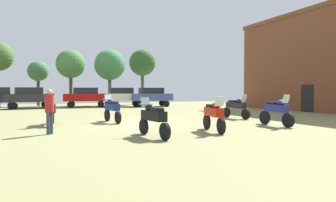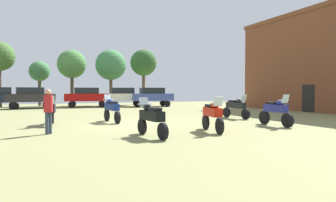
{
  "view_description": "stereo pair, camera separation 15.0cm",
  "coord_description": "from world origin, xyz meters",
  "px_view_note": "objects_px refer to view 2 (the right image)",
  "views": [
    {
      "loc": [
        -4.36,
        -14.6,
        1.72
      ],
      "look_at": [
        3.35,
        3.14,
        1.04
      ],
      "focal_mm": 31.58,
      "sensor_mm": 36.0,
      "label": 1
    },
    {
      "loc": [
        -4.22,
        -14.66,
        1.72
      ],
      "look_at": [
        3.35,
        3.14,
        1.04
      ],
      "focal_mm": 31.58,
      "sensor_mm": 36.0,
      "label": 2
    }
  ],
  "objects_px": {
    "car_6": "(123,96)",
    "tree_2": "(144,63)",
    "person_1": "(48,108)",
    "motorcycle_8": "(112,109)",
    "motorcycle_9": "(276,111)",
    "tree_1": "(72,64)",
    "motorcycle_5": "(213,114)",
    "motorcycle_2": "(151,118)",
    "car_5": "(30,96)",
    "motorcycle_1": "(236,107)",
    "car_4": "(152,96)",
    "tree_7": "(111,65)",
    "motorcycle_4": "(51,111)",
    "car_2": "(87,96)",
    "tree_4": "(39,72)"
  },
  "relations": [
    {
      "from": "motorcycle_1",
      "to": "tree_4",
      "type": "height_order",
      "value": "tree_4"
    },
    {
      "from": "motorcycle_5",
      "to": "person_1",
      "type": "bearing_deg",
      "value": -7.08
    },
    {
      "from": "tree_7",
      "to": "motorcycle_5",
      "type": "bearing_deg",
      "value": -92.17
    },
    {
      "from": "motorcycle_4",
      "to": "car_2",
      "type": "bearing_deg",
      "value": -98.91
    },
    {
      "from": "motorcycle_2",
      "to": "motorcycle_5",
      "type": "height_order",
      "value": "motorcycle_5"
    },
    {
      "from": "motorcycle_1",
      "to": "motorcycle_5",
      "type": "xyz_separation_m",
      "value": [
        -4.4,
        -4.44,
        0.0
      ]
    },
    {
      "from": "tree_1",
      "to": "car_4",
      "type": "bearing_deg",
      "value": -35.13
    },
    {
      "from": "car_2",
      "to": "car_4",
      "type": "height_order",
      "value": "same"
    },
    {
      "from": "motorcycle_1",
      "to": "motorcycle_9",
      "type": "bearing_deg",
      "value": 74.15
    },
    {
      "from": "tree_7",
      "to": "motorcycle_4",
      "type": "bearing_deg",
      "value": -110.37
    },
    {
      "from": "motorcycle_2",
      "to": "tree_2",
      "type": "bearing_deg",
      "value": 64.8
    },
    {
      "from": "motorcycle_1",
      "to": "car_4",
      "type": "xyz_separation_m",
      "value": [
        -0.17,
        14.53,
        0.45
      ]
    },
    {
      "from": "motorcycle_1",
      "to": "person_1",
      "type": "relative_size",
      "value": 1.29
    },
    {
      "from": "tree_7",
      "to": "motorcycle_9",
      "type": "bearing_deg",
      "value": -82.88
    },
    {
      "from": "motorcycle_5",
      "to": "tree_1",
      "type": "xyz_separation_m",
      "value": [
        -3.39,
        24.33,
        3.91
      ]
    },
    {
      "from": "motorcycle_2",
      "to": "tree_1",
      "type": "bearing_deg",
      "value": 83.87
    },
    {
      "from": "motorcycle_4",
      "to": "tree_7",
      "type": "xyz_separation_m",
      "value": [
        6.97,
        18.78,
        3.94
      ]
    },
    {
      "from": "tree_4",
      "to": "person_1",
      "type": "bearing_deg",
      "value": -88.81
    },
    {
      "from": "motorcycle_9",
      "to": "car_2",
      "type": "height_order",
      "value": "car_2"
    },
    {
      "from": "motorcycle_5",
      "to": "motorcycle_2",
      "type": "bearing_deg",
      "value": 16.33
    },
    {
      "from": "motorcycle_1",
      "to": "person_1",
      "type": "xyz_separation_m",
      "value": [
        -10.66,
        -2.53,
        0.31
      ]
    },
    {
      "from": "person_1",
      "to": "tree_2",
      "type": "relative_size",
      "value": 0.26
    },
    {
      "from": "motorcycle_5",
      "to": "car_4",
      "type": "xyz_separation_m",
      "value": [
        4.23,
        18.97,
        0.44
      ]
    },
    {
      "from": "tree_4",
      "to": "tree_7",
      "type": "relative_size",
      "value": 0.77
    },
    {
      "from": "motorcycle_1",
      "to": "motorcycle_8",
      "type": "bearing_deg",
      "value": -13.77
    },
    {
      "from": "motorcycle_8",
      "to": "tree_4",
      "type": "relative_size",
      "value": 0.45
    },
    {
      "from": "person_1",
      "to": "motorcycle_8",
      "type": "bearing_deg",
      "value": 175.51
    },
    {
      "from": "motorcycle_2",
      "to": "motorcycle_9",
      "type": "bearing_deg",
      "value": -0.54
    },
    {
      "from": "motorcycle_8",
      "to": "car_4",
      "type": "bearing_deg",
      "value": 54.04
    },
    {
      "from": "motorcycle_2",
      "to": "motorcycle_5",
      "type": "distance_m",
      "value": 2.81
    },
    {
      "from": "car_6",
      "to": "person_1",
      "type": "xyz_separation_m",
      "value": [
        -7.58,
        -18.15,
        -0.14
      ]
    },
    {
      "from": "tree_7",
      "to": "motorcycle_1",
      "type": "bearing_deg",
      "value": -79.82
    },
    {
      "from": "tree_1",
      "to": "motorcycle_9",
      "type": "bearing_deg",
      "value": -73.15
    },
    {
      "from": "car_6",
      "to": "tree_2",
      "type": "relative_size",
      "value": 0.67
    },
    {
      "from": "car_4",
      "to": "motorcycle_4",
      "type": "bearing_deg",
      "value": 145.65
    },
    {
      "from": "car_4",
      "to": "tree_7",
      "type": "xyz_separation_m",
      "value": [
        -3.33,
        4.93,
        3.49
      ]
    },
    {
      "from": "car_6",
      "to": "person_1",
      "type": "relative_size",
      "value": 2.59
    },
    {
      "from": "motorcycle_2",
      "to": "tree_4",
      "type": "distance_m",
      "value": 26.13
    },
    {
      "from": "tree_7",
      "to": "car_4",
      "type": "bearing_deg",
      "value": -56.01
    },
    {
      "from": "car_5",
      "to": "motorcycle_1",
      "type": "bearing_deg",
      "value": -148.68
    },
    {
      "from": "motorcycle_5",
      "to": "tree_1",
      "type": "relative_size",
      "value": 0.35
    },
    {
      "from": "motorcycle_4",
      "to": "person_1",
      "type": "bearing_deg",
      "value": 91.58
    },
    {
      "from": "motorcycle_9",
      "to": "tree_1",
      "type": "distance_m",
      "value": 25.21
    },
    {
      "from": "motorcycle_5",
      "to": "motorcycle_8",
      "type": "height_order",
      "value": "motorcycle_8"
    },
    {
      "from": "motorcycle_9",
      "to": "person_1",
      "type": "distance_m",
      "value": 10.19
    },
    {
      "from": "motorcycle_1",
      "to": "motorcycle_9",
      "type": "xyz_separation_m",
      "value": [
        -0.57,
        -3.94,
        0.02
      ]
    },
    {
      "from": "motorcycle_5",
      "to": "car_6",
      "type": "distance_m",
      "value": 20.11
    },
    {
      "from": "motorcycle_2",
      "to": "person_1",
      "type": "xyz_separation_m",
      "value": [
        -3.46,
        2.23,
        0.32
      ]
    },
    {
      "from": "motorcycle_1",
      "to": "tree_7",
      "type": "bearing_deg",
      "value": -87.42
    },
    {
      "from": "motorcycle_5",
      "to": "car_6",
      "type": "relative_size",
      "value": 0.48
    }
  ]
}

